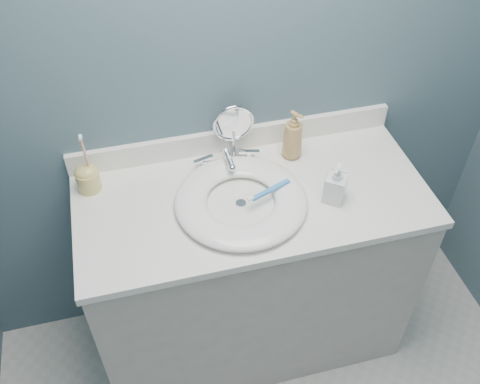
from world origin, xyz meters
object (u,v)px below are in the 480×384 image
object	(u,v)px
toothbrush_holder	(88,177)
soap_bottle_clear	(336,183)
makeup_mirror	(234,129)
soap_bottle_amber	(293,135)

from	to	relation	value
toothbrush_holder	soap_bottle_clear	bearing A→B (deg)	-17.93
makeup_mirror	soap_bottle_amber	bearing A→B (deg)	-15.08
makeup_mirror	soap_bottle_clear	world-z (taller)	makeup_mirror
makeup_mirror	soap_bottle_clear	xyz separation A→B (m)	(0.27, -0.31, -0.05)
makeup_mirror	toothbrush_holder	world-z (taller)	toothbrush_holder
soap_bottle_amber	toothbrush_holder	size ratio (longest dim) A/B	0.84
soap_bottle_amber	toothbrush_holder	xyz separation A→B (m)	(-0.74, 0.01, -0.04)
soap_bottle_amber	soap_bottle_clear	world-z (taller)	soap_bottle_amber
soap_bottle_clear	toothbrush_holder	distance (m)	0.84
soap_bottle_clear	makeup_mirror	bearing A→B (deg)	167.90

